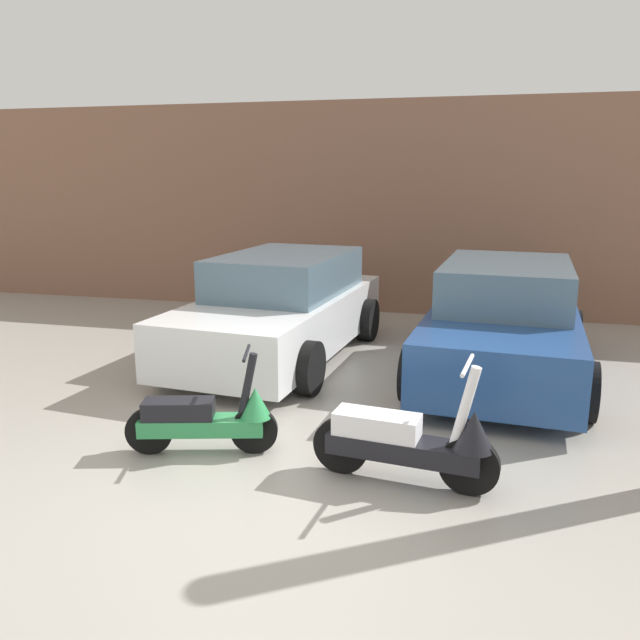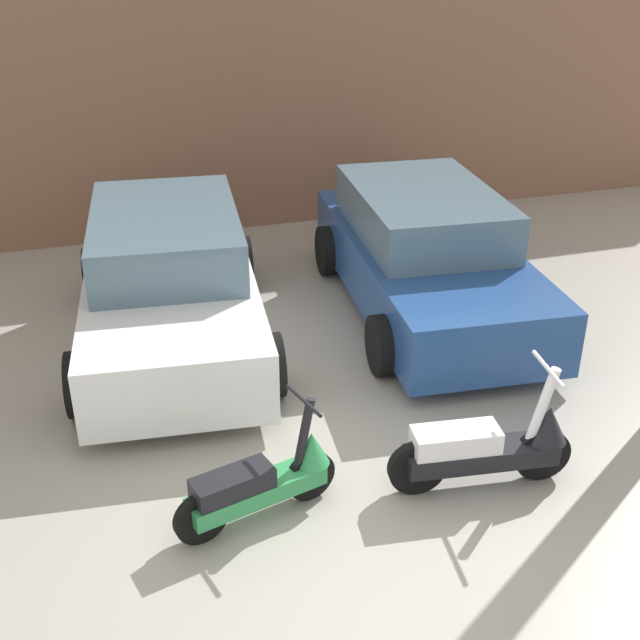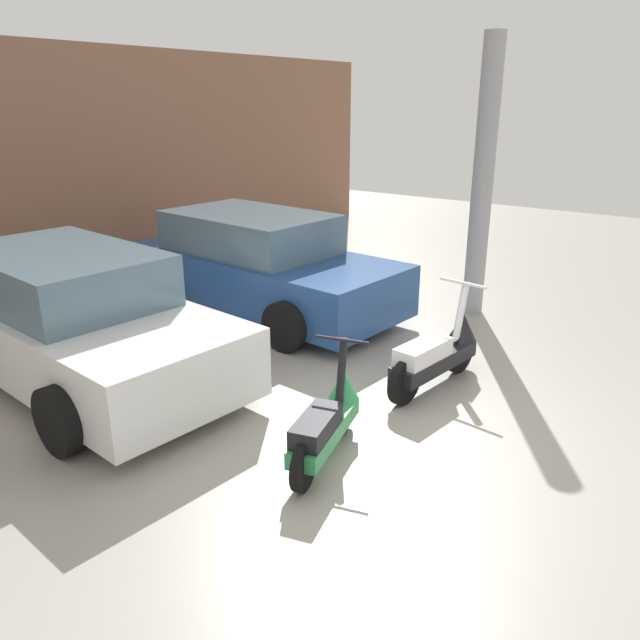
{
  "view_description": "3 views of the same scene",
  "coord_description": "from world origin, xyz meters",
  "px_view_note": "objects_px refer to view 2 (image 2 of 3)",
  "views": [
    {
      "loc": [
        1.75,
        -4.58,
        2.6
      ],
      "look_at": [
        0.09,
        2.12,
        0.98
      ],
      "focal_mm": 35.0,
      "sensor_mm": 36.0,
      "label": 1
    },
    {
      "loc": [
        -1.66,
        -4.52,
        4.47
      ],
      "look_at": [
        0.41,
        2.35,
        0.76
      ],
      "focal_mm": 45.0,
      "sensor_mm": 36.0,
      "label": 2
    },
    {
      "loc": [
        -4.67,
        -2.32,
        3.09
      ],
      "look_at": [
        0.74,
        1.59,
        0.7
      ],
      "focal_mm": 35.0,
      "sensor_mm": 36.0,
      "label": 3
    }
  ],
  "objects_px": {
    "car_rear_center": "(426,255)",
    "scooter_front_right": "(490,446)",
    "car_rear_left": "(170,282)",
    "scooter_front_left": "(264,480)"
  },
  "relations": [
    {
      "from": "scooter_front_left",
      "to": "car_rear_left",
      "type": "distance_m",
      "value": 3.35
    },
    {
      "from": "scooter_front_left",
      "to": "scooter_front_right",
      "type": "height_order",
      "value": "scooter_front_right"
    },
    {
      "from": "car_rear_center",
      "to": "car_rear_left",
      "type": "bearing_deg",
      "value": -87.21
    },
    {
      "from": "scooter_front_right",
      "to": "car_rear_left",
      "type": "bearing_deg",
      "value": 129.66
    },
    {
      "from": "car_rear_center",
      "to": "scooter_front_right",
      "type": "bearing_deg",
      "value": -9.55
    },
    {
      "from": "scooter_front_left",
      "to": "car_rear_center",
      "type": "bearing_deg",
      "value": 33.99
    },
    {
      "from": "scooter_front_right",
      "to": "car_rear_left",
      "type": "xyz_separation_m",
      "value": [
        -2.23,
        3.47,
        0.31
      ]
    },
    {
      "from": "scooter_front_right",
      "to": "car_rear_left",
      "type": "distance_m",
      "value": 4.14
    },
    {
      "from": "scooter_front_left",
      "to": "car_rear_left",
      "type": "height_order",
      "value": "car_rear_left"
    },
    {
      "from": "car_rear_center",
      "to": "scooter_front_left",
      "type": "bearing_deg",
      "value": -36.27
    }
  ]
}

